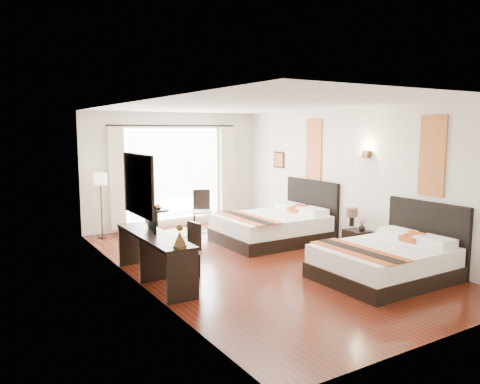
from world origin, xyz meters
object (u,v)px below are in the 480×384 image
table_lamp (352,214)px  floor_lamp (100,183)px  side_table (157,223)px  fruit_bowl (157,208)px  desk_chair (186,260)px  bed_near (388,260)px  nightstand (357,241)px  television (147,216)px  console_desk (154,258)px  window_chair (202,218)px  bed_far (275,226)px  vase (362,225)px

table_lamp → floor_lamp: size_ratio=0.25×
side_table → fruit_bowl: 0.34m
desk_chair → side_table: bearing=-107.8°
bed_near → desk_chair: bearing=146.4°
bed_near → floor_lamp: size_ratio=1.45×
nightstand → side_table: (-2.84, 3.27, 0.09)m
floor_lamp → fruit_bowl: size_ratio=6.97×
television → side_table: television is taller
console_desk → window_chair: size_ratio=2.31×
nightstand → desk_chair: size_ratio=0.52×
television → window_chair: television is taller
nightstand → table_lamp: 0.54m
bed_far → side_table: (-2.01, 1.68, -0.01)m
television → desk_chair: 0.96m
television → floor_lamp: bearing=11.2°
table_lamp → desk_chair: 3.51m
bed_far → side_table: size_ratio=3.54×
bed_far → console_desk: (-3.17, -1.17, 0.05)m
bed_near → nightstand: 1.62m
bed_far → table_lamp: 1.71m
television → side_table: 2.82m
bed_near → window_chair: 4.96m
bed_near → bed_far: bed_far is taller
bed_far → side_table: bed_far is taller
bed_near → bed_far: (-0.07, 3.02, 0.02)m
nightstand → console_desk: size_ratio=0.21×
television → side_table: size_ratio=1.24×
bed_near → floor_lamp: 6.22m
floor_lamp → fruit_bowl: 1.34m
table_lamp → console_desk: 4.02m
console_desk → floor_lamp: size_ratio=1.52×
console_desk → window_chair: 3.85m
vase → side_table: vase is taller
table_lamp → television: (-3.97, 0.64, 0.24)m
television → bed_near: bearing=-111.7°
table_lamp → side_table: bearing=132.2°
table_lamp → desk_chair: desk_chair is taller
window_chair → television: bearing=-17.4°
bed_far → nightstand: bearing=-62.5°
side_table → bed_far: bearing=-39.8°
table_lamp → bed_near: bearing=-115.4°
floor_lamp → bed_far: bearing=-36.5°
console_desk → desk_chair: (0.53, -0.05, -0.11)m
nightstand → vase: 0.36m
television → desk_chair: size_ratio=0.89×
desk_chair → bed_far: bearing=-160.9°
floor_lamp → fruit_bowl: (1.06, -0.60, -0.55)m
bed_far → table_lamp: size_ratio=6.26×
bed_near → nightstand: (0.76, 1.43, -0.08)m
vase → console_desk: bearing=172.5°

